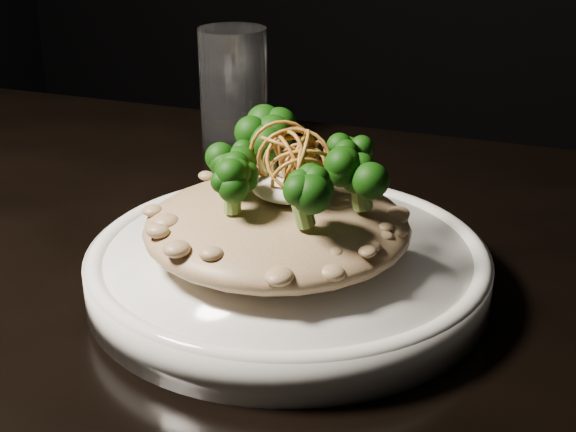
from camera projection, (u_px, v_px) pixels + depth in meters
name	position (u px, v px, depth m)	size (l,w,h in m)	color
table	(179.00, 373.00, 0.62)	(1.10, 0.80, 0.75)	black
plate	(288.00, 269.00, 0.56)	(0.28, 0.28, 0.03)	white
risotto	(277.00, 226.00, 0.55)	(0.18, 0.18, 0.04)	brown
broccoli	(293.00, 160.00, 0.53)	(0.14, 0.14, 0.05)	black
cheese	(290.00, 187.00, 0.54)	(0.05, 0.05, 0.01)	white
shallots	(297.00, 151.00, 0.53)	(0.05, 0.05, 0.03)	brown
drinking_glass	(234.00, 88.00, 0.83)	(0.07, 0.07, 0.12)	white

